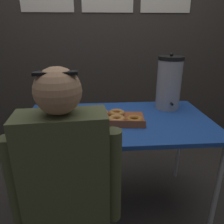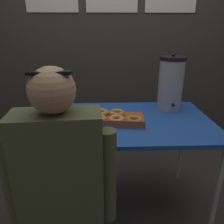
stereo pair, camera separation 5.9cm
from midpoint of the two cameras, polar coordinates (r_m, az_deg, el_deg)
The scene contains 7 objects.
ground_plane at distance 2.01m, azimuth 0.28°, elevation -22.98°, with size 12.00×12.00×0.00m, color #3D3833.
back_wall at distance 2.60m, azimuth -1.88°, elevation 20.29°, with size 6.00×0.11×2.72m.
folding_table at distance 1.59m, azimuth 0.32°, elevation -3.71°, with size 1.35×0.77×0.78m.
donut_box at distance 1.56m, azimuth -5.00°, elevation -1.37°, with size 0.66×0.34×0.05m.
coffee_urn at distance 1.80m, azimuth 13.73°, elevation 7.39°, with size 0.20×0.22×0.44m.
cell_phone at distance 1.45m, azimuth -21.99°, elevation -5.50°, with size 0.08×0.16×0.01m.
person_seated at distance 1.17m, azimuth -12.97°, elevation -22.05°, with size 0.52×0.23×1.26m.
Camera 1 is at (-0.15, -1.44, 1.39)m, focal length 35.00 mm.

